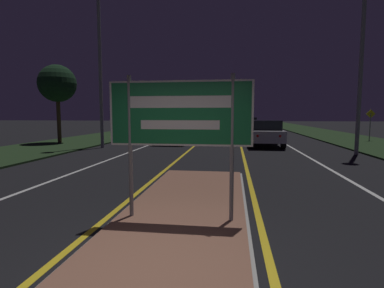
{
  "coord_description": "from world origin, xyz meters",
  "views": [
    {
      "loc": [
        0.88,
        -3.07,
        1.89
      ],
      "look_at": [
        0.0,
        3.39,
        1.24
      ],
      "focal_mm": 28.0,
      "sensor_mm": 36.0,
      "label": 1
    }
  ],
  "objects_px": {
    "highway_sign": "(180,118)",
    "car_receding_3": "(243,121)",
    "car_receding_1": "(254,128)",
    "car_approaching_1": "(175,123)",
    "warning_sign": "(370,122)",
    "streetlight_left_near": "(99,19)",
    "car_receding_2": "(249,123)",
    "streetlight_right_near": "(365,1)",
    "car_receding_0": "(265,132)",
    "car_approaching_0": "(175,132)",
    "car_approaching_2": "(210,121)"
  },
  "relations": [
    {
      "from": "highway_sign",
      "to": "car_receding_3",
      "type": "bearing_deg",
      "value": 86.68
    },
    {
      "from": "car_receding_1",
      "to": "car_approaching_1",
      "type": "bearing_deg",
      "value": 136.73
    },
    {
      "from": "warning_sign",
      "to": "streetlight_left_near",
      "type": "bearing_deg",
      "value": -160.29
    },
    {
      "from": "highway_sign",
      "to": "car_approaching_1",
      "type": "height_order",
      "value": "highway_sign"
    },
    {
      "from": "warning_sign",
      "to": "car_receding_2",
      "type": "bearing_deg",
      "value": 117.09
    },
    {
      "from": "car_receding_2",
      "to": "car_approaching_1",
      "type": "relative_size",
      "value": 1.05
    },
    {
      "from": "warning_sign",
      "to": "streetlight_right_near",
      "type": "bearing_deg",
      "value": -116.55
    },
    {
      "from": "streetlight_left_near",
      "to": "car_receding_0",
      "type": "height_order",
      "value": "streetlight_left_near"
    },
    {
      "from": "highway_sign",
      "to": "car_receding_0",
      "type": "distance_m",
      "value": 13.39
    },
    {
      "from": "streetlight_right_near",
      "to": "car_receding_1",
      "type": "bearing_deg",
      "value": 108.24
    },
    {
      "from": "car_receding_0",
      "to": "car_receding_2",
      "type": "bearing_deg",
      "value": 89.76
    },
    {
      "from": "car_receding_0",
      "to": "car_receding_2",
      "type": "distance_m",
      "value": 18.14
    },
    {
      "from": "streetlight_left_near",
      "to": "car_approaching_0",
      "type": "bearing_deg",
      "value": 43.06
    },
    {
      "from": "streetlight_right_near",
      "to": "streetlight_left_near",
      "type": "bearing_deg",
      "value": 175.09
    },
    {
      "from": "car_receding_0",
      "to": "car_approaching_2",
      "type": "xyz_separation_m",
      "value": [
        -5.37,
        27.46,
        -0.02
      ]
    },
    {
      "from": "streetlight_right_near",
      "to": "warning_sign",
      "type": "bearing_deg",
      "value": 63.45
    },
    {
      "from": "streetlight_left_near",
      "to": "car_receding_2",
      "type": "height_order",
      "value": "streetlight_left_near"
    },
    {
      "from": "car_approaching_1",
      "to": "warning_sign",
      "type": "xyz_separation_m",
      "value": [
        16.07,
        -12.89,
        0.58
      ]
    },
    {
      "from": "streetlight_left_near",
      "to": "car_receding_1",
      "type": "relative_size",
      "value": 2.52
    },
    {
      "from": "car_approaching_2",
      "to": "warning_sign",
      "type": "distance_m",
      "value": 26.87
    },
    {
      "from": "car_receding_0",
      "to": "car_approaching_2",
      "type": "relative_size",
      "value": 0.98
    },
    {
      "from": "streetlight_right_near",
      "to": "car_receding_1",
      "type": "xyz_separation_m",
      "value": [
        -3.87,
        11.76,
        -6.22
      ]
    },
    {
      "from": "car_approaching_2",
      "to": "streetlight_left_near",
      "type": "bearing_deg",
      "value": -97.25
    },
    {
      "from": "streetlight_left_near",
      "to": "car_approaching_2",
      "type": "height_order",
      "value": "streetlight_left_near"
    },
    {
      "from": "car_receding_3",
      "to": "warning_sign",
      "type": "bearing_deg",
      "value": -73.47
    },
    {
      "from": "car_receding_1",
      "to": "warning_sign",
      "type": "bearing_deg",
      "value": -32.54
    },
    {
      "from": "streetlight_right_near",
      "to": "car_receding_2",
      "type": "xyz_separation_m",
      "value": [
        -3.81,
        21.37,
        -6.13
      ]
    },
    {
      "from": "warning_sign",
      "to": "car_approaching_0",
      "type": "bearing_deg",
      "value": -168.62
    },
    {
      "from": "streetlight_right_near",
      "to": "car_approaching_1",
      "type": "xyz_separation_m",
      "value": [
        -12.55,
        19.93,
        -6.14
      ]
    },
    {
      "from": "car_receding_0",
      "to": "car_receding_2",
      "type": "relative_size",
      "value": 1.03
    },
    {
      "from": "car_approaching_1",
      "to": "car_approaching_2",
      "type": "xyz_separation_m",
      "value": [
        3.3,
        10.75,
        0.01
      ]
    },
    {
      "from": "highway_sign",
      "to": "car_approaching_2",
      "type": "relative_size",
      "value": 0.54
    },
    {
      "from": "car_receding_1",
      "to": "warning_sign",
      "type": "relative_size",
      "value": 1.98
    },
    {
      "from": "streetlight_left_near",
      "to": "car_receding_1",
      "type": "height_order",
      "value": "streetlight_left_near"
    },
    {
      "from": "streetlight_left_near",
      "to": "car_receding_2",
      "type": "xyz_separation_m",
      "value": [
        9.2,
        20.25,
        -6.2
      ]
    },
    {
      "from": "car_receding_2",
      "to": "car_approaching_0",
      "type": "relative_size",
      "value": 1.04
    },
    {
      "from": "car_approaching_0",
      "to": "car_approaching_2",
      "type": "distance_m",
      "value": 26.25
    },
    {
      "from": "streetlight_left_near",
      "to": "car_approaching_2",
      "type": "bearing_deg",
      "value": 82.75
    },
    {
      "from": "car_receding_3",
      "to": "car_approaching_1",
      "type": "relative_size",
      "value": 1.01
    },
    {
      "from": "car_receding_0",
      "to": "car_receding_2",
      "type": "height_order",
      "value": "car_receding_0"
    },
    {
      "from": "streetlight_left_near",
      "to": "streetlight_right_near",
      "type": "height_order",
      "value": "streetlight_left_near"
    },
    {
      "from": "car_receding_2",
      "to": "warning_sign",
      "type": "distance_m",
      "value": 16.1
    },
    {
      "from": "car_approaching_1",
      "to": "streetlight_left_near",
      "type": "bearing_deg",
      "value": -91.4
    },
    {
      "from": "streetlight_right_near",
      "to": "car_approaching_1",
      "type": "bearing_deg",
      "value": 122.21
    },
    {
      "from": "car_receding_2",
      "to": "car_approaching_1",
      "type": "height_order",
      "value": "car_receding_2"
    },
    {
      "from": "highway_sign",
      "to": "car_approaching_2",
      "type": "height_order",
      "value": "highway_sign"
    },
    {
      "from": "streetlight_left_near",
      "to": "car_approaching_2",
      "type": "xyz_separation_m",
      "value": [
        3.76,
        29.56,
        -6.2
      ]
    },
    {
      "from": "highway_sign",
      "to": "streetlight_right_near",
      "type": "bearing_deg",
      "value": 56.06
    },
    {
      "from": "streetlight_right_near",
      "to": "car_approaching_1",
      "type": "height_order",
      "value": "streetlight_right_near"
    },
    {
      "from": "highway_sign",
      "to": "car_receding_2",
      "type": "distance_m",
      "value": 31.35
    }
  ]
}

